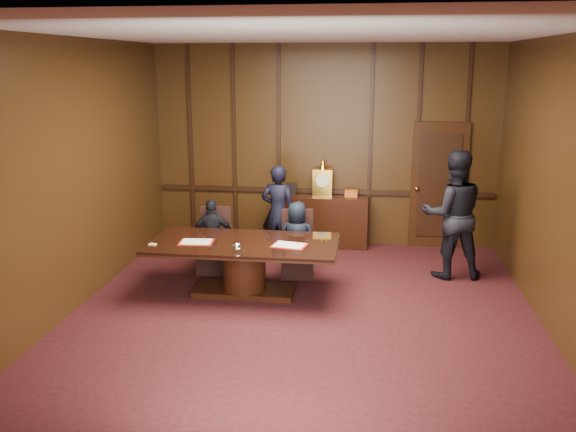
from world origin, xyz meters
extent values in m
plane|color=black|center=(0.00, 0.00, 0.00)|extent=(7.00, 7.00, 0.00)
plane|color=silver|center=(0.00, 0.00, 3.50)|extent=(7.00, 7.00, 0.00)
cube|color=black|center=(0.00, 3.50, 1.75)|extent=(6.00, 0.04, 3.50)
cube|color=black|center=(0.00, -3.50, 1.75)|extent=(6.00, 0.04, 3.50)
cube|color=black|center=(-3.00, 0.00, 1.75)|extent=(0.04, 7.00, 3.50)
cube|color=black|center=(3.00, 0.00, 1.75)|extent=(0.04, 7.00, 3.50)
cube|color=black|center=(0.00, 3.47, 0.95)|extent=(5.90, 0.05, 0.08)
cube|color=black|center=(2.00, 3.46, 1.10)|extent=(0.95, 0.06, 2.20)
sphere|color=gold|center=(1.63, 3.39, 1.05)|extent=(0.08, 0.08, 0.08)
cube|color=black|center=(0.00, 3.26, 0.45)|extent=(1.60, 0.45, 0.90)
cube|color=black|center=(-0.70, 3.26, 0.03)|extent=(0.12, 0.40, 0.06)
cube|color=black|center=(0.70, 3.26, 0.03)|extent=(0.12, 0.40, 0.06)
cube|color=gold|center=(0.00, 3.26, 1.14)|extent=(0.34, 0.18, 0.48)
cylinder|color=white|center=(0.00, 3.16, 1.20)|extent=(0.22, 0.03, 0.22)
cone|color=gold|center=(0.00, 3.26, 1.46)|extent=(0.14, 0.14, 0.16)
cube|color=black|center=(-0.55, 3.28, 1.01)|extent=(0.18, 0.04, 0.22)
cube|color=#D25718|center=(0.50, 3.28, 0.96)|extent=(0.22, 0.12, 0.12)
cube|color=black|center=(-0.90, 0.79, 0.04)|extent=(1.40, 0.60, 0.08)
cylinder|color=black|center=(-0.90, 0.79, 0.39)|extent=(0.60, 0.60, 0.62)
cube|color=black|center=(-0.90, 0.79, 0.71)|extent=(2.62, 1.32, 0.02)
cube|color=black|center=(-0.90, 0.79, 0.73)|extent=(2.60, 1.30, 0.06)
cube|color=#9B1C0E|center=(-1.54, 0.67, 0.77)|extent=(0.49, 0.37, 0.01)
cube|color=white|center=(-1.54, 0.67, 0.78)|extent=(0.42, 0.31, 0.01)
cube|color=#9B1C0E|center=(-0.25, 0.68, 0.77)|extent=(0.52, 0.41, 0.01)
cube|color=white|center=(-0.25, 0.68, 0.78)|extent=(0.45, 0.35, 0.01)
cube|color=white|center=(-0.90, 0.34, 0.77)|extent=(0.20, 0.14, 0.01)
ellipsoid|color=white|center=(-0.90, 0.34, 0.82)|extent=(0.13, 0.13, 0.10)
cube|color=#EECB74|center=(-2.11, 0.49, 0.77)|extent=(0.11, 0.08, 0.01)
cube|color=black|center=(-1.55, 1.64, 0.23)|extent=(0.50, 0.50, 0.46)
cube|color=black|center=(-1.56, 1.85, 0.72)|extent=(0.48, 0.08, 0.55)
cylinder|color=black|center=(-1.75, 1.44, 0.12)|extent=(0.04, 0.04, 0.23)
cylinder|color=black|center=(-1.35, 1.84, 0.12)|extent=(0.04, 0.04, 0.23)
cube|color=black|center=(-0.25, 1.64, 0.23)|extent=(0.53, 0.53, 0.46)
cube|color=black|center=(-0.27, 1.85, 0.72)|extent=(0.48, 0.12, 0.55)
cylinder|color=black|center=(-0.45, 1.44, 0.12)|extent=(0.04, 0.04, 0.23)
cylinder|color=black|center=(-0.05, 1.84, 0.12)|extent=(0.04, 0.04, 0.23)
imported|color=black|center=(-1.55, 1.59, 0.58)|extent=(0.73, 0.44, 1.17)
imported|color=black|center=(-0.25, 1.59, 0.59)|extent=(0.59, 0.40, 1.17)
imported|color=black|center=(-0.67, 2.50, 0.78)|extent=(0.60, 0.42, 1.56)
imported|color=black|center=(2.06, 1.92, 0.97)|extent=(1.03, 0.85, 1.94)
camera|label=1|loc=(0.78, -7.15, 3.18)|focal=38.00mm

